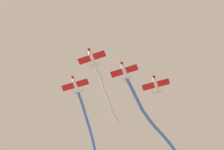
{
  "coord_description": "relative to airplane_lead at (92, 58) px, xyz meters",
  "views": [
    {
      "loc": [
        27.8,
        19.74,
        6.09
      ],
      "look_at": [
        -4.62,
        5.99,
        86.93
      ],
      "focal_mm": 63.72,
      "sensor_mm": 36.0,
      "label": 1
    }
  ],
  "objects": [
    {
      "name": "airplane_lead",
      "position": [
        0.0,
        0.0,
        0.0
      ],
      "size": [
        4.67,
        6.26,
        1.56
      ],
      "rotation": [
        0.0,
        0.0,
        0.06
      ],
      "color": "white"
    },
    {
      "name": "smoke_trail_lead",
      "position": [
        -9.31,
        -0.49,
        -0.69
      ],
      "size": [
        14.98,
        1.76,
        1.95
      ],
      "color": "white"
    },
    {
      "name": "airplane_left_wing",
      "position": [
        -5.69,
        5.29,
        0.0
      ],
      "size": [
        4.7,
        6.28,
        1.56
      ],
      "rotation": [
        0.0,
        0.0,
        0.08
      ],
      "color": "white"
    },
    {
      "name": "smoke_trail_left_wing",
      "position": [
        -22.49,
        6.84,
        1.03
      ],
      "size": [
        29.83,
        5.36,
        2.88
      ],
      "color": "#4C75DB"
    },
    {
      "name": "airplane_right_wing",
      "position": [
        -4.66,
        -6.21,
        0.3
      ],
      "size": [
        4.72,
        6.3,
        1.56
      ],
      "rotation": [
        0.0,
        0.0,
        0.1
      ],
      "color": "white"
    },
    {
      "name": "smoke_trail_right_wing",
      "position": [
        -20.83,
        -9.06,
        -0.14
      ],
      "size": [
        28.58,
        6.38,
        1.36
      ],
      "color": "#4C75DB"
    },
    {
      "name": "airplane_slot",
      "position": [
        -11.38,
        10.59,
        -0.3
      ],
      "size": [
        4.75,
        6.31,
        1.56
      ],
      "rotation": [
        0.0,
        0.0,
        0.12
      ],
      "color": "white"
    }
  ]
}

